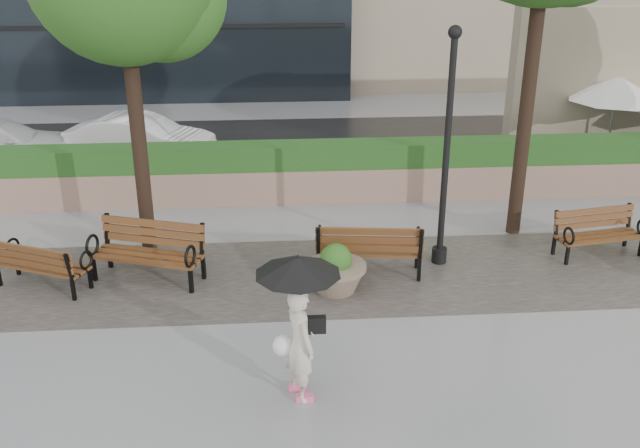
{
  "coord_description": "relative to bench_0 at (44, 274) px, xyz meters",
  "views": [
    {
      "loc": [
        -2.02,
        -8.64,
        5.93
      ],
      "look_at": [
        -1.17,
        2.84,
        1.1
      ],
      "focal_mm": 40.0,
      "sensor_mm": 36.0,
      "label": 1
    }
  ],
  "objects": [
    {
      "name": "car_right",
      "position": [
        0.63,
        7.16,
        0.38
      ],
      "size": [
        4.15,
        2.33,
        1.29
      ],
      "primitive_type": "imported",
      "rotation": [
        0.0,
        0.0,
        1.31
      ],
      "color": "silver",
      "rests_on": "ground"
    },
    {
      "name": "pedestrian",
      "position": [
        4.35,
        -3.45,
        0.99
      ],
      "size": [
        1.12,
        1.12,
        2.07
      ],
      "rotation": [
        0.0,
        0.0,
        1.93
      ],
      "color": "beige",
      "rests_on": "ground"
    },
    {
      "name": "cobble_strip",
      "position": [
        6.05,
        0.09,
        -0.26
      ],
      "size": [
        28.0,
        3.2,
        0.01
      ],
      "primitive_type": "cube",
      "color": "#383330",
      "rests_on": "ground"
    },
    {
      "name": "hedge_wall",
      "position": [
        6.05,
        4.09,
        0.4
      ],
      "size": [
        24.0,
        0.8,
        1.35
      ],
      "color": "#8F6E5C",
      "rests_on": "ground"
    },
    {
      "name": "bench_1",
      "position": [
        1.81,
        0.17,
        0.05
      ],
      "size": [
        2.11,
        1.37,
        1.06
      ],
      "rotation": [
        0.0,
        0.0,
        -0.32
      ],
      "color": "brown",
      "rests_on": "ground"
    },
    {
      "name": "bench_0",
      "position": [
        0.0,
        0.0,
        0.0
      ],
      "size": [
        1.78,
        1.28,
        0.89
      ],
      "rotation": [
        0.0,
        0.0,
        2.72
      ],
      "color": "brown",
      "rests_on": "ground"
    },
    {
      "name": "ground",
      "position": [
        6.05,
        -2.91,
        -0.27
      ],
      "size": [
        100.0,
        100.0,
        0.0
      ],
      "primitive_type": "plane",
      "color": "gray",
      "rests_on": "ground"
    },
    {
      "name": "patio_umb_white",
      "position": [
        13.13,
        6.32,
        1.72
      ],
      "size": [
        2.5,
        2.5,
        2.3
      ],
      "color": "black",
      "rests_on": "ground"
    },
    {
      "name": "bench_3",
      "position": [
        10.32,
        0.57,
        0.0
      ],
      "size": [
        1.77,
        0.95,
        0.9
      ],
      "rotation": [
        0.0,
        0.0,
        0.17
      ],
      "color": "brown",
      "rests_on": "ground"
    },
    {
      "name": "car_left",
      "position": [
        -3.07,
        7.2,
        0.34
      ],
      "size": [
        4.33,
        2.07,
        1.22
      ],
      "primitive_type": "imported",
      "rotation": [
        0.0,
        0.0,
        1.66
      ],
      "color": "silver",
      "rests_on": "ground"
    },
    {
      "name": "asphalt_street",
      "position": [
        6.05,
        8.09,
        -0.26
      ],
      "size": [
        40.0,
        7.0,
        0.0
      ],
      "primitive_type": "cube",
      "color": "black",
      "rests_on": "ground"
    },
    {
      "name": "planter_left",
      "position": [
        5.12,
        -0.51,
        0.08
      ],
      "size": [
        1.06,
        1.06,
        0.89
      ],
      "color": "#7F6B56",
      "rests_on": "ground"
    },
    {
      "name": "lamppost",
      "position": [
        7.2,
        0.5,
        1.68
      ],
      "size": [
        0.28,
        0.28,
        4.4
      ],
      "color": "black",
      "rests_on": "ground"
    },
    {
      "name": "bench_2",
      "position": [
        5.78,
        0.11,
        0.04
      ],
      "size": [
        1.99,
        0.98,
        1.02
      ],
      "rotation": [
        0.0,
        0.0,
        3.02
      ],
      "color": "brown",
      "rests_on": "ground"
    }
  ]
}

